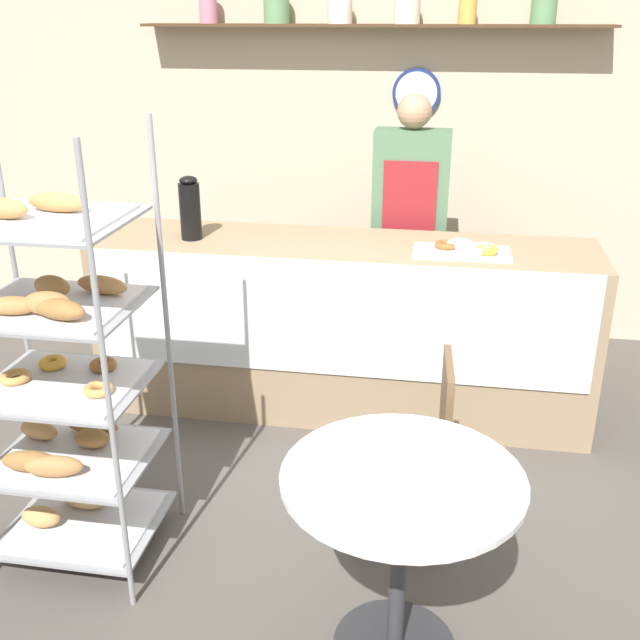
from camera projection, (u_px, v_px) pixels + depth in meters
The scene contains 9 objects.
ground_plane at pixel (305, 525), 3.41m from camera, with size 14.00×14.00×0.00m, color #4C4742.
back_wall at pixel (370, 137), 5.14m from camera, with size 10.00×0.30×2.70m.
display_counter at pixel (342, 327), 4.28m from camera, with size 2.76×0.67×1.00m.
pastry_rack at pixel (63, 383), 2.97m from camera, with size 0.68×0.61×1.82m.
person_worker at pixel (409, 227), 4.56m from camera, with size 0.45×0.23×1.74m.
cafe_table at pixel (401, 520), 2.54m from camera, with size 0.82×0.82×0.75m.
cafe_chair at pixel (423, 433), 3.15m from camera, with size 0.40×0.40×0.86m.
coffee_carafe at pixel (190, 208), 4.10m from camera, with size 0.12×0.12×0.35m.
donut_tray_counter at pixel (467, 249), 3.91m from camera, with size 0.50×0.27×0.05m.
Camera 1 is at (0.54, -2.75, 2.17)m, focal length 42.00 mm.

